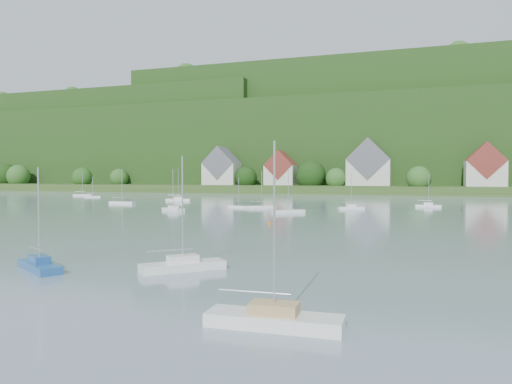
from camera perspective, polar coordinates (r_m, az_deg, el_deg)
far_shore_strip at (r=200.16m, az=12.11°, el=0.39°), size 600.00×60.00×3.00m
forested_ridge at (r=268.83m, az=13.82°, el=5.31°), size 620.00×181.22×69.89m
village_building_0 at (r=201.14m, az=-4.09°, el=2.72°), size 14.00×10.40×16.00m
village_building_1 at (r=194.91m, az=2.96°, el=2.53°), size 12.00×9.36×14.00m
village_building_2 at (r=187.70m, az=13.25°, el=2.97°), size 16.00×11.44×18.00m
village_building_3 at (r=186.41m, az=25.54°, el=2.58°), size 13.00×10.40×15.50m
near_sailboat_1 at (r=37.09m, az=-24.31°, el=-7.83°), size 5.32×4.00×7.17m
near_sailboat_2 at (r=21.50m, az=2.16°, el=-14.68°), size 6.04×1.87×8.08m
near_sailboat_3 at (r=34.10m, az=-8.69°, el=-8.49°), size 5.35×5.32×7.96m
mooring_buoy_3 at (r=65.43m, az=1.60°, el=-3.87°), size 0.44×0.44×0.44m
far_sailboat_cluster at (r=111.62m, az=13.93°, el=-1.35°), size 184.43×68.29×8.71m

